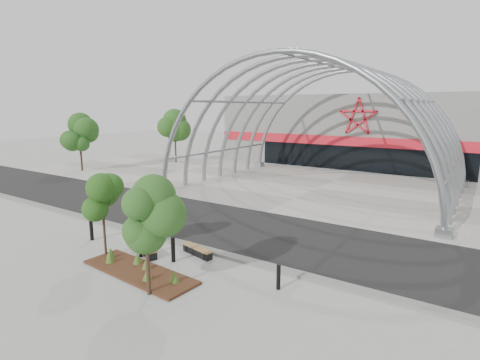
% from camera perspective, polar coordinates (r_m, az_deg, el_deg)
% --- Properties ---
extents(ground, '(140.00, 140.00, 0.00)m').
position_cam_1_polar(ground, '(18.65, -6.92, -9.85)').
color(ground, '#9C9C97').
rests_on(ground, ground).
extents(road, '(140.00, 7.00, 0.02)m').
position_cam_1_polar(road, '(21.27, -0.75, -7.08)').
color(road, black).
rests_on(road, ground).
extents(forecourt, '(60.00, 17.00, 0.04)m').
position_cam_1_polar(forecourt, '(31.56, 11.64, -1.27)').
color(forecourt, gray).
rests_on(forecourt, ground).
extents(kerb, '(60.00, 0.50, 0.12)m').
position_cam_1_polar(kerb, '(18.46, -7.44, -9.89)').
color(kerb, slate).
rests_on(kerb, ground).
extents(arena_building, '(34.00, 15.24, 8.00)m').
position_cam_1_polar(arena_building, '(48.07, 20.00, 7.24)').
color(arena_building, slate).
rests_on(arena_building, ground).
extents(vault_canopy, '(20.80, 15.80, 20.36)m').
position_cam_1_polar(vault_canopy, '(31.56, 11.64, -1.27)').
color(vault_canopy, gray).
rests_on(vault_canopy, ground).
extents(planting_bed, '(5.53, 2.02, 0.57)m').
position_cam_1_polar(planting_bed, '(16.20, -15.25, -12.97)').
color(planting_bed, '#341A10').
rests_on(planting_bed, ground).
extents(street_tree_0, '(1.54, 1.54, 3.52)m').
position_cam_1_polar(street_tree_0, '(17.59, -20.25, -3.12)').
color(street_tree_0, black).
rests_on(street_tree_0, ground).
extents(street_tree_1, '(1.71, 1.71, 4.05)m').
position_cam_1_polar(street_tree_1, '(13.38, -14.22, -5.43)').
color(street_tree_1, black).
rests_on(street_tree_1, ground).
extents(bench_0, '(1.89, 1.02, 0.39)m').
position_cam_1_polar(bench_0, '(17.95, -14.20, -10.32)').
color(bench_0, black).
rests_on(bench_0, ground).
extents(bench_1, '(1.85, 0.79, 0.38)m').
position_cam_1_polar(bench_1, '(17.43, -6.51, -10.72)').
color(bench_1, black).
rests_on(bench_1, ground).
extents(bollard_0, '(0.18, 0.18, 1.11)m').
position_cam_1_polar(bollard_0, '(20.47, -21.71, -7.01)').
color(bollard_0, black).
rests_on(bollard_0, ground).
extents(bollard_1, '(0.17, 0.17, 1.06)m').
position_cam_1_polar(bollard_1, '(20.50, -11.05, -6.46)').
color(bollard_1, black).
rests_on(bollard_1, ground).
extents(bollard_2, '(0.14, 0.14, 0.88)m').
position_cam_1_polar(bollard_2, '(17.60, -14.95, -9.93)').
color(bollard_2, black).
rests_on(bollard_2, ground).
extents(bollard_3, '(0.18, 0.18, 1.11)m').
position_cam_1_polar(bollard_3, '(16.75, -10.16, -10.39)').
color(bollard_3, black).
rests_on(bollard_3, ground).
extents(bollard_4, '(0.16, 0.16, 0.98)m').
position_cam_1_polar(bollard_4, '(14.29, 5.88, -14.46)').
color(bollard_4, black).
rests_on(bollard_4, ground).
extents(bg_tree_0, '(3.00, 3.00, 6.45)m').
position_cam_1_polar(bg_tree_0, '(45.74, -9.92, 8.39)').
color(bg_tree_0, '#302013').
rests_on(bg_tree_0, ground).
extents(bg_tree_2, '(2.55, 2.55, 5.38)m').
position_cam_1_polar(bg_tree_2, '(42.42, -23.28, 6.42)').
color(bg_tree_2, black).
rests_on(bg_tree_2, ground).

